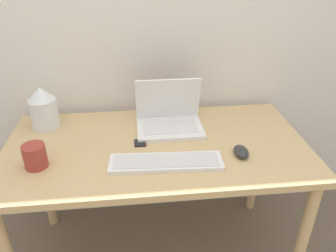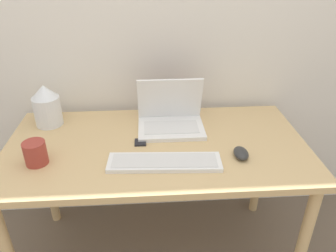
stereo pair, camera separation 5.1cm
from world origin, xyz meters
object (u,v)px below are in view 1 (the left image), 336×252
Objects in this scene: laptop at (169,118)px; mouse at (241,152)px; keyboard at (166,162)px; mug at (35,156)px; vase at (43,108)px; mp3_player at (140,143)px.

mouse is (0.28, -0.28, -0.03)m from laptop.
mug reaches higher than keyboard.
mouse reaches higher than keyboard.
mug is at bearing -84.82° from vase.
laptop is at bearing 25.07° from mug.
keyboard is at bearing -59.66° from mp3_player.
laptop is 1.51× the size of vase.
laptop is 0.67× the size of keyboard.
vase is 3.72× the size of mp3_player.
mp3_player is 0.57× the size of mug.
vase is 0.51m from mp3_player.
laptop reaches higher than vase.
laptop is 0.61m from vase.
vase reaches higher than mouse.
mug reaches higher than mp3_player.
mug is at bearing 179.15° from mouse.
mug is (0.03, -0.34, -0.05)m from vase.
mug is at bearing 175.18° from keyboard.
laptop reaches higher than keyboard.
mug is (-0.57, -0.27, -0.00)m from laptop.
laptop is at bearing -6.80° from vase.
keyboard is 0.68m from vase.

